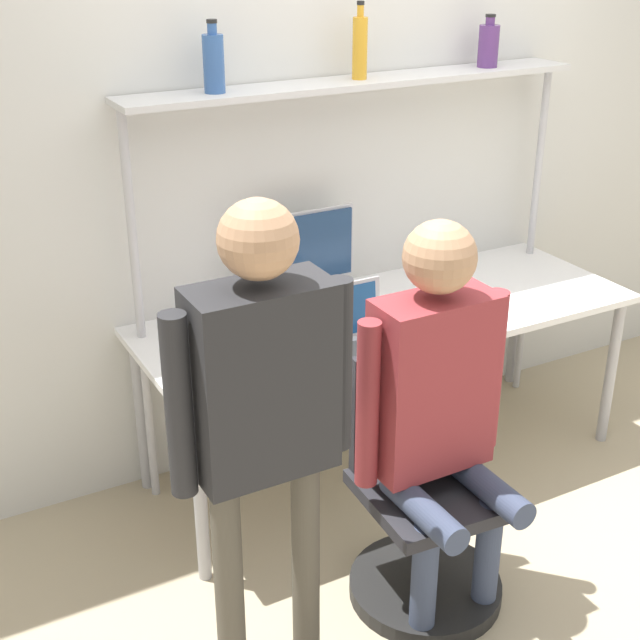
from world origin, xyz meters
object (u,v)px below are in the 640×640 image
(bottle_purple, at_px, (488,45))
(office_chair, at_px, (422,525))
(monitor, at_px, (302,254))
(person_seated, at_px, (437,392))
(bottle_blue, at_px, (214,62))
(laptop, at_px, (348,329))
(bottle_amber, at_px, (360,46))
(cell_phone, at_px, (413,340))
(person_standing, at_px, (263,400))

(bottle_purple, bearing_deg, office_chair, -133.24)
(monitor, bearing_deg, bottle_purple, 0.04)
(person_seated, bearing_deg, bottle_blue, 105.59)
(laptop, bearing_deg, monitor, 85.39)
(bottle_amber, relative_size, bottle_purple, 1.37)
(cell_phone, xyz_separation_m, person_seated, (-0.26, -0.52, 0.09))
(person_seated, distance_m, bottle_purple, 1.72)
(laptop, bearing_deg, bottle_blue, 125.10)
(laptop, bearing_deg, person_standing, -134.90)
(person_standing, bearing_deg, monitor, 57.75)
(person_standing, distance_m, bottle_amber, 1.70)
(monitor, xyz_separation_m, office_chair, (-0.06, -1.04, -0.70))
(laptop, xyz_separation_m, bottle_purple, (0.96, 0.46, 0.95))
(person_standing, relative_size, bottle_blue, 6.21)
(office_chair, bearing_deg, person_standing, -170.45)
(person_standing, bearing_deg, bottle_purple, 34.96)
(office_chair, distance_m, bottle_amber, 1.88)
(laptop, bearing_deg, person_seated, -91.98)
(laptop, xyz_separation_m, person_seated, (-0.02, -0.62, 0.03))
(office_chair, relative_size, bottle_blue, 3.50)
(monitor, distance_m, laptop, 0.49)
(bottle_blue, bearing_deg, office_chair, -73.66)
(cell_phone, xyz_separation_m, office_chair, (-0.26, -0.48, -0.48))
(bottle_amber, bearing_deg, office_chair, -107.41)
(bottle_purple, bearing_deg, monitor, -179.96)
(cell_phone, xyz_separation_m, bottle_purple, (0.72, 0.56, 1.01))
(monitor, height_order, laptop, monitor)
(cell_phone, distance_m, person_standing, 1.13)
(monitor, bearing_deg, cell_phone, -70.05)
(bottle_amber, bearing_deg, bottle_purple, -0.00)
(office_chair, distance_m, bottle_blue, 1.86)
(person_standing, bearing_deg, cell_phone, 32.49)
(monitor, distance_m, person_seated, 1.09)
(office_chair, relative_size, bottle_purple, 4.18)
(monitor, bearing_deg, bottle_amber, 0.14)
(person_standing, distance_m, bottle_blue, 1.42)
(person_seated, xyz_separation_m, bottle_blue, (-0.30, 1.08, 0.94))
(monitor, xyz_separation_m, bottle_purple, (0.92, 0.00, 0.80))
(office_chair, distance_m, bottle_purple, 2.06)
(laptop, xyz_separation_m, bottle_blue, (-0.32, 0.46, 0.97))
(office_chair, xyz_separation_m, bottle_blue, (-0.30, 1.04, 1.51))
(person_standing, xyz_separation_m, bottle_blue, (0.36, 1.15, 0.75))
(office_chair, relative_size, person_standing, 0.56)
(monitor, height_order, person_seated, person_seated)
(laptop, distance_m, bottle_blue, 1.12)
(bottle_purple, bearing_deg, person_standing, -145.04)
(bottle_amber, xyz_separation_m, bottle_purple, (0.65, -0.00, -0.03))
(laptop, distance_m, person_standing, 1.00)
(bottle_purple, bearing_deg, bottle_blue, 180.00)
(bottle_amber, bearing_deg, monitor, -179.86)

